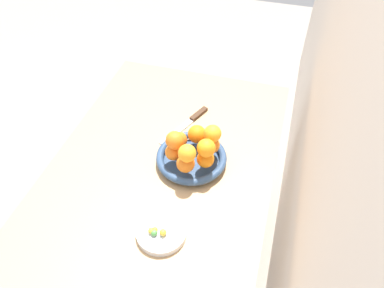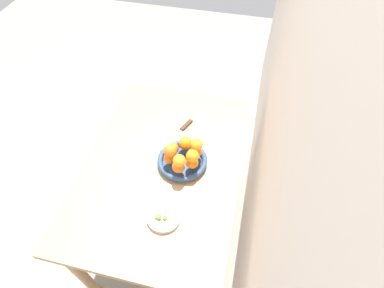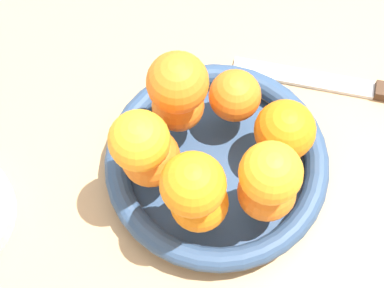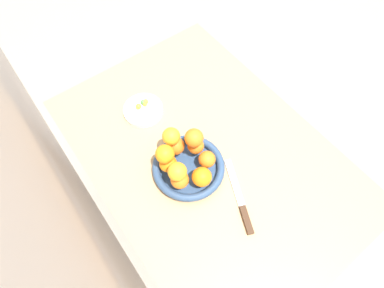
{
  "view_description": "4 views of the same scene",
  "coord_description": "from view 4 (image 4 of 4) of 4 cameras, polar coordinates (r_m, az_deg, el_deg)",
  "views": [
    {
      "loc": [
        0.81,
        0.34,
        1.71
      ],
      "look_at": [
        -0.05,
        0.09,
        0.8
      ],
      "focal_mm": 35.0,
      "sensor_mm": 36.0,
      "label": 1
    },
    {
      "loc": [
        0.8,
        0.34,
        1.94
      ],
      "look_at": [
        -0.06,
        0.13,
        0.86
      ],
      "focal_mm": 28.0,
      "sensor_mm": 36.0,
      "label": 2
    },
    {
      "loc": [
        0.06,
        0.34,
        1.35
      ],
      "look_at": [
        0.01,
        0.12,
        0.87
      ],
      "focal_mm": 55.0,
      "sensor_mm": 36.0,
      "label": 3
    },
    {
      "loc": [
        -0.37,
        0.34,
        1.68
      ],
      "look_at": [
        0.0,
        0.06,
        0.85
      ],
      "focal_mm": 28.0,
      "sensor_mm": 36.0,
      "label": 4
    }
  ],
  "objects": [
    {
      "name": "orange_3",
      "position": [
        0.97,
        -4.56,
        -3.74
      ],
      "size": [
        0.06,
        0.06,
        0.06
      ],
      "primitive_type": "sphere",
      "color": "orange",
      "rests_on": "fruit_bowl"
    },
    {
      "name": "orange_1",
      "position": [
        0.99,
        0.71,
        -0.35
      ],
      "size": [
        0.06,
        0.06,
        0.06
      ],
      "primitive_type": "sphere",
      "color": "orange",
      "rests_on": "fruit_bowl"
    },
    {
      "name": "candy_dish",
      "position": [
        1.15,
        -9.24,
        6.33
      ],
      "size": [
        0.15,
        0.15,
        0.02
      ],
      "primitive_type": "cylinder",
      "color": "silver",
      "rests_on": "dining_table"
    },
    {
      "name": "orange_7",
      "position": [
        0.89,
        -2.82,
        -5.28
      ],
      "size": [
        0.06,
        0.06,
        0.06
      ],
      "primitive_type": "sphere",
      "color": "orange",
      "rests_on": "orange_4"
    },
    {
      "name": "candy_ball_2",
      "position": [
        1.14,
        -10.17,
        7.07
      ],
      "size": [
        0.02,
        0.02,
        0.02
      ],
      "primitive_type": "sphere",
      "color": "gold",
      "rests_on": "candy_dish"
    },
    {
      "name": "orange_8",
      "position": [
        0.94,
        -3.98,
        1.46
      ],
      "size": [
        0.06,
        0.06,
        0.06
      ],
      "primitive_type": "sphere",
      "color": "orange",
      "rests_on": "orange_2"
    },
    {
      "name": "candy_ball_0",
      "position": [
        1.15,
        -8.95,
        7.52
      ],
      "size": [
        0.02,
        0.02,
        0.02
      ],
      "primitive_type": "sphere",
      "color": "gold",
      "rests_on": "candy_dish"
    },
    {
      "name": "candy_ball_3",
      "position": [
        1.15,
        -8.8,
        8.01
      ],
      "size": [
        0.02,
        0.02,
        0.02
      ],
      "primitive_type": "sphere",
      "color": "gold",
      "rests_on": "candy_dish"
    },
    {
      "name": "dining_table",
      "position": [
        1.14,
        2.56,
        -3.32
      ],
      "size": [
        1.1,
        0.76,
        0.74
      ],
      "color": "tan",
      "rests_on": "ground_plane"
    },
    {
      "name": "orange_9",
      "position": [
        0.92,
        -5.19,
        -1.93
      ],
      "size": [
        0.06,
        0.06,
        0.06
      ],
      "primitive_type": "sphere",
      "color": "orange",
      "rests_on": "orange_3"
    },
    {
      "name": "fruit_bowl",
      "position": [
        1.01,
        -0.66,
        -4.47
      ],
      "size": [
        0.24,
        0.24,
        0.04
      ],
      "color": "navy",
      "rests_on": "dining_table"
    },
    {
      "name": "ground_plane",
      "position": [
        1.75,
        1.7,
        -12.6
      ],
      "size": [
        6.0,
        6.0,
        0.0
      ],
      "primitive_type": "plane",
      "color": "gray"
    },
    {
      "name": "orange_2",
      "position": [
        0.99,
        -3.13,
        -0.36
      ],
      "size": [
        0.06,
        0.06,
        0.06
      ],
      "primitive_type": "sphere",
      "color": "orange",
      "rests_on": "fruit_bowl"
    },
    {
      "name": "orange_6",
      "position": [
        0.94,
        0.38,
        1.15
      ],
      "size": [
        0.06,
        0.06,
        0.06
      ],
      "primitive_type": "sphere",
      "color": "orange",
      "rests_on": "orange_1"
    },
    {
      "name": "orange_4",
      "position": [
        0.94,
        -2.35,
        -6.8
      ],
      "size": [
        0.06,
        0.06,
        0.06
      ],
      "primitive_type": "sphere",
      "color": "orange",
      "rests_on": "fruit_bowl"
    },
    {
      "name": "orange_5",
      "position": [
        0.94,
        1.88,
        -6.28
      ],
      "size": [
        0.06,
        0.06,
        0.06
      ],
      "primitive_type": "sphere",
      "color": "orange",
      "rests_on": "fruit_bowl"
    },
    {
      "name": "candy_ball_1",
      "position": [
        1.15,
        -9.33,
        7.89
      ],
      "size": [
        0.02,
        0.02,
        0.02
      ],
      "primitive_type": "sphere",
      "color": "#4C9947",
      "rests_on": "candy_dish"
    },
    {
      "name": "knife",
      "position": [
        1.0,
        9.22,
        -10.78
      ],
      "size": [
        0.25,
        0.12,
        0.01
      ],
      "color": "#3F2819",
      "rests_on": "dining_table"
    },
    {
      "name": "orange_0",
      "position": [
        0.97,
        2.87,
        -2.91
      ],
      "size": [
        0.06,
        0.06,
        0.06
      ],
      "primitive_type": "sphere",
      "color": "orange",
      "rests_on": "fruit_bowl"
    }
  ]
}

